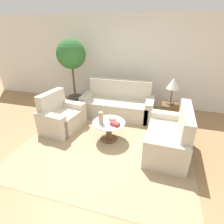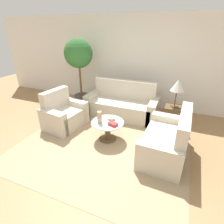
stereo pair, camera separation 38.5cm
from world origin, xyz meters
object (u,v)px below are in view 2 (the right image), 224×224
object	(u,v)px
table_lamp	(178,86)
potted_plant	(79,59)
armchair	(63,115)
book_stack	(113,124)
vase	(100,117)
loveseat	(168,142)
coffee_table	(108,128)
bowl	(111,119)
sofa_main	(122,105)

from	to	relation	value
table_lamp	potted_plant	xyz separation A→B (m)	(-2.75, 0.33, 0.37)
armchair	potted_plant	distance (m)	1.73
table_lamp	book_stack	size ratio (longest dim) A/B	3.09
potted_plant	vase	world-z (taller)	potted_plant
potted_plant	book_stack	distance (m)	2.45
loveseat	vase	world-z (taller)	loveseat
loveseat	coffee_table	bearing A→B (deg)	-90.56
loveseat	book_stack	world-z (taller)	loveseat
table_lamp	bowl	distance (m)	1.67
potted_plant	bowl	size ratio (longest dim) A/B	13.55
loveseat	coffee_table	size ratio (longest dim) A/B	1.98
sofa_main	bowl	distance (m)	1.18
sofa_main	loveseat	distance (m)	1.92
armchair	vase	distance (m)	1.16
book_stack	table_lamp	bearing A→B (deg)	67.54
bowl	book_stack	distance (m)	0.24
loveseat	coffee_table	xyz separation A→B (m)	(-1.27, 0.06, -0.02)
coffee_table	table_lamp	world-z (taller)	table_lamp
bowl	table_lamp	bearing A→B (deg)	39.43
coffee_table	vase	distance (m)	0.33
coffee_table	book_stack	distance (m)	0.26
loveseat	coffee_table	distance (m)	1.27
bowl	armchair	bearing A→B (deg)	179.01
loveseat	bowl	world-z (taller)	loveseat
coffee_table	vase	xyz separation A→B (m)	(-0.14, -0.10, 0.28)
table_lamp	potted_plant	world-z (taller)	potted_plant
sofa_main	armchair	bearing A→B (deg)	-134.96
potted_plant	coffee_table	bearing A→B (deg)	-43.57
table_lamp	book_stack	world-z (taller)	table_lamp
potted_plant	bowl	bearing A→B (deg)	-40.44
armchair	loveseat	bearing A→B (deg)	-85.93
sofa_main	vase	size ratio (longest dim) A/B	7.51
coffee_table	bowl	size ratio (longest dim) A/B	4.79
potted_plant	bowl	distance (m)	2.25
sofa_main	vase	bearing A→B (deg)	-91.18
sofa_main	bowl	xyz separation A→B (m)	(0.16, -1.16, 0.16)
table_lamp	armchair	bearing A→B (deg)	-158.79
potted_plant	loveseat	bearing A→B (deg)	-28.28
coffee_table	table_lamp	distance (m)	1.83
vase	table_lamp	bearing A→B (deg)	40.77
table_lamp	vase	distance (m)	1.90
bowl	vase	bearing A→B (deg)	-131.62
potted_plant	book_stack	bearing A→B (deg)	-42.51
armchair	book_stack	distance (m)	1.43
book_stack	bowl	bearing A→B (deg)	139.25
armchair	potted_plant	xyz separation A→B (m)	(-0.26, 1.30, 1.12)
coffee_table	potted_plant	distance (m)	2.37
loveseat	bowl	bearing A→B (deg)	-95.80
loveseat	vase	xyz separation A→B (m)	(-1.41, -0.03, 0.26)
coffee_table	armchair	bearing A→B (deg)	173.91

